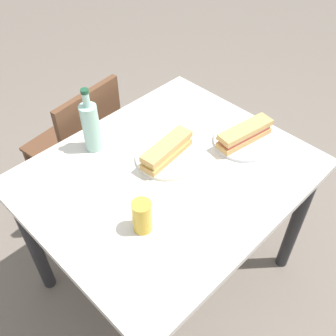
{
  "coord_description": "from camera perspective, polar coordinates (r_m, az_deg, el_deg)",
  "views": [
    {
      "loc": [
        -0.75,
        -0.75,
        1.84
      ],
      "look_at": [
        0.0,
        0.0,
        0.78
      ],
      "focal_mm": 41.62,
      "sensor_mm": 36.0,
      "label": 1
    }
  ],
  "objects": [
    {
      "name": "beer_glass",
      "position": [
        1.3,
        -3.82,
        -7.07
      ],
      "size": [
        0.07,
        0.07,
        0.13
      ],
      "primitive_type": "cylinder",
      "color": "gold",
      "rests_on": "dining_table"
    },
    {
      "name": "ground_plane",
      "position": [
        2.12,
        -0.0,
        -15.01
      ],
      "size": [
        8.0,
        8.0,
        0.0
      ],
      "primitive_type": "plane",
      "color": "#6B6056"
    },
    {
      "name": "water_bottle",
      "position": [
        1.58,
        -11.25,
        6.02
      ],
      "size": [
        0.07,
        0.07,
        0.28
      ],
      "color": "#99C6B7",
      "rests_on": "dining_table"
    },
    {
      "name": "knife_far",
      "position": [
        1.69,
        9.4,
        5.06
      ],
      "size": [
        0.17,
        0.07,
        0.01
      ],
      "color": "silver",
      "rests_on": "plate_far"
    },
    {
      "name": "plate_far",
      "position": [
        1.67,
        10.99,
        3.86
      ],
      "size": [
        0.25,
        0.25,
        0.01
      ],
      "primitive_type": "cylinder",
      "color": "white",
      "rests_on": "dining_table"
    },
    {
      "name": "dining_table",
      "position": [
        1.6,
        -0.0,
        -3.45
      ],
      "size": [
        1.07,
        0.9,
        0.76
      ],
      "color": "beige",
      "rests_on": "ground"
    },
    {
      "name": "baguette_sandwich_near",
      "position": [
        1.54,
        -0.17,
        2.64
      ],
      "size": [
        0.25,
        0.1,
        0.07
      ],
      "color": "tan",
      "rests_on": "plate_near"
    },
    {
      "name": "chair_far",
      "position": [
        2.09,
        -12.42,
        3.31
      ],
      "size": [
        0.45,
        0.45,
        0.85
      ],
      "color": "brown",
      "rests_on": "ground"
    },
    {
      "name": "plate_near",
      "position": [
        1.56,
        -0.17,
        1.51
      ],
      "size": [
        0.25,
        0.25,
        0.01
      ],
      "primitive_type": "cylinder",
      "color": "silver",
      "rests_on": "dining_table"
    },
    {
      "name": "baguette_sandwich_far",
      "position": [
        1.64,
        11.19,
        4.95
      ],
      "size": [
        0.26,
        0.11,
        0.07
      ],
      "color": "tan",
      "rests_on": "plate_far"
    },
    {
      "name": "knife_near",
      "position": [
        1.58,
        -1.94,
        2.41
      ],
      "size": [
        0.17,
        0.08,
        0.01
      ],
      "color": "silver",
      "rests_on": "plate_near"
    }
  ]
}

